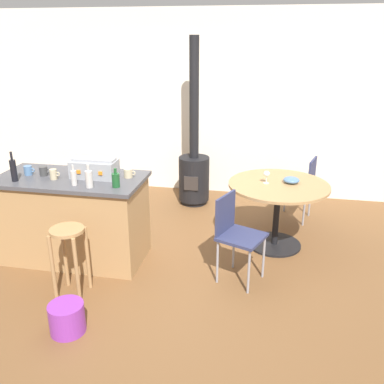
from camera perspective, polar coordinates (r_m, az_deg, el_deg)
name	(u,v)px	position (r m, az deg, el deg)	size (l,w,h in m)	color
ground_plane	(161,260)	(4.63, -4.27, -9.32)	(8.80, 8.80, 0.00)	brown
back_wall	(199,104)	(6.36, 0.96, 12.00)	(8.00, 0.10, 2.70)	silver
kitchen_island	(74,218)	(4.65, -15.93, -3.46)	(1.55, 0.76, 0.94)	#A37A4C
wooden_stool	(69,248)	(4.00, -16.59, -7.40)	(0.31, 0.31, 0.68)	#A37A4C
dining_table	(278,198)	(4.78, 11.71, -0.88)	(1.12, 1.12, 0.77)	black
folding_chair_near	(236,231)	(4.08, 6.02, -5.35)	(0.52, 0.52, 0.88)	navy
folding_chair_far	(302,184)	(5.59, 14.84, 1.07)	(0.50, 0.50, 0.85)	navy
wood_stove	(194,167)	(5.94, 0.28, 3.49)	(0.44, 0.45, 2.33)	black
toolbox	(94,168)	(4.39, -13.29, 3.20)	(0.47, 0.25, 0.20)	gray
bottle_0	(89,179)	(4.11, -13.99, 1.80)	(0.07, 0.07, 0.23)	#B7B2AD
bottle_1	(116,180)	(4.07, -10.44, 1.66)	(0.08, 0.08, 0.19)	#194C23
bottle_2	(74,177)	(4.21, -15.96, 1.94)	(0.06, 0.06, 0.21)	#B7B2AD
bottle_3	(13,170)	(4.52, -23.36, 2.81)	(0.06, 0.06, 0.31)	black
cup_0	(44,171)	(4.61, -19.73, 2.73)	(0.12, 0.08, 0.10)	#383838
cup_1	(128,173)	(4.34, -8.75, 2.58)	(0.13, 0.09, 0.09)	tan
cup_2	(28,170)	(4.70, -21.62, 2.79)	(0.12, 0.08, 0.10)	#4C7099
cup_3	(54,174)	(4.46, -18.51, 2.33)	(0.11, 0.07, 0.11)	tan
wine_glass	(267,174)	(4.67, 10.23, 2.43)	(0.07, 0.07, 0.14)	silver
serving_bowl	(291,180)	(4.76, 13.52, 1.62)	(0.18, 0.18, 0.07)	#4C7099
plastic_bucket	(67,318)	(3.72, -16.83, -16.27)	(0.29, 0.29, 0.26)	purple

